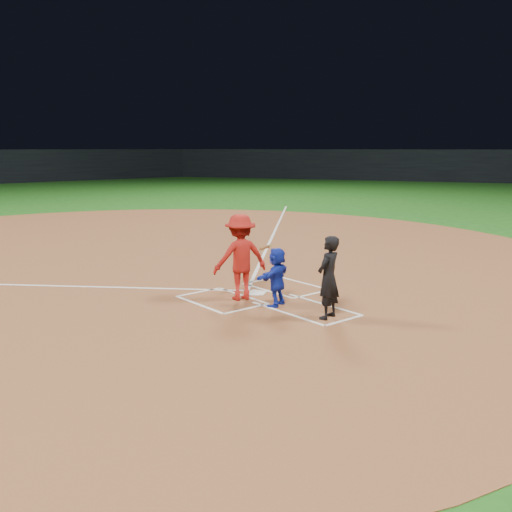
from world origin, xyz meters
TOP-DOWN VIEW (x-y plane):
  - ground at (0.00, 0.00)m, footprint 120.00×120.00m
  - home_plate_dirt at (0.00, 6.00)m, footprint 28.00×28.00m
  - stadium_wall_right at (42.00, 24.00)m, footprint 31.04×52.56m
  - home_plate at (0.00, 0.00)m, footprint 0.60×0.60m
  - catcher at (-0.31, -1.12)m, footprint 1.25×0.78m
  - umpire at (-0.13, -2.47)m, footprint 0.70×0.56m
  - chalk_markings at (0.00, 5.29)m, footprint 28.35×17.32m
  - batter_at_plate at (-0.59, -0.20)m, footprint 1.50×1.07m

SIDE VIEW (x-z plane):
  - ground at x=0.00m, z-range 0.00..0.00m
  - home_plate_dirt at x=0.00m, z-range 0.00..0.01m
  - chalk_markings at x=0.00m, z-range 0.01..0.02m
  - home_plate at x=0.00m, z-range 0.01..0.03m
  - catcher at x=-0.31m, z-range 0.01..1.29m
  - umpire at x=-0.13m, z-range 0.01..1.69m
  - batter_at_plate at x=-0.59m, z-range 0.01..1.95m
  - stadium_wall_right at x=42.00m, z-range 0.00..3.20m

